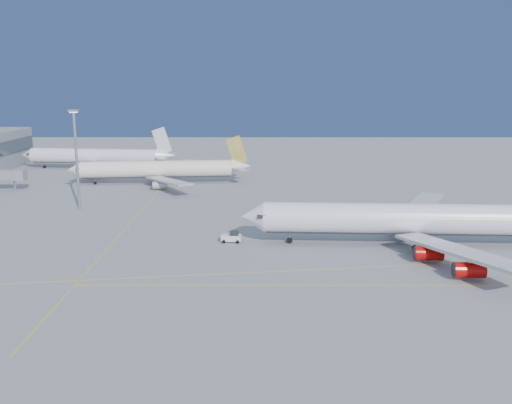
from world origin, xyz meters
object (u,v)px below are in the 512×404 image
at_px(airliner_third, 98,156).
at_px(pushback_tug, 232,237).
at_px(airliner_etihad, 161,169).
at_px(light_mast, 76,151).
at_px(airliner_virgin, 418,220).

distance_m(airliner_third, pushback_tug, 120.28).
distance_m(airliner_etihad, pushback_tug, 77.86).
height_order(pushback_tug, light_mast, light_mast).
bearing_deg(airliner_etihad, pushback_tug, -74.76).
distance_m(airliner_virgin, airliner_etihad, 100.60).
bearing_deg(airliner_virgin, airliner_etihad, 134.81).
relative_size(pushback_tug, light_mast, 0.17).
bearing_deg(pushback_tug, airliner_third, 124.18).
distance_m(airliner_virgin, pushback_tug, 39.94).
height_order(airliner_etihad, pushback_tug, airliner_etihad).
relative_size(airliner_etihad, airliner_third, 0.98).
height_order(airliner_etihad, airliner_third, airliner_third).
bearing_deg(light_mast, airliner_virgin, -22.45).
distance_m(airliner_virgin, light_mast, 89.83).
xyz_separation_m(airliner_etihad, airliner_third, (-30.48, 32.58, 0.21)).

